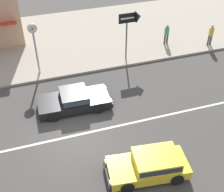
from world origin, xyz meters
TOP-DOWN VIEW (x-y plane):
  - ground_plane at (0.00, 0.00)m, footprint 160.00×160.00m
  - lane_centre_stripe at (0.00, 0.00)m, footprint 50.40×0.14m
  - kerb_strip at (0.00, 10.37)m, footprint 68.00×10.00m
  - sedan_black_0 at (0.48, 2.25)m, footprint 4.17×2.02m
  - hatchback_yellow_2 at (2.76, -3.36)m, footprint 3.88×2.10m
  - street_clock at (-1.00, 6.25)m, footprint 0.57×0.22m
  - arrow_signboard at (5.55, 6.17)m, footprint 1.52×0.73m
  - pedestrian_near_clock at (11.55, 6.09)m, footprint 0.34×0.34m
  - pedestrian_mid_kerb at (8.56, 7.27)m, footprint 0.34×0.34m

SIDE VIEW (x-z plane):
  - ground_plane at x=0.00m, z-range 0.00..0.00m
  - lane_centre_stripe at x=0.00m, z-range 0.00..0.01m
  - kerb_strip at x=0.00m, z-range 0.00..0.15m
  - sedan_black_0 at x=0.48m, z-range 0.00..1.07m
  - hatchback_yellow_2 at x=2.76m, z-range 0.04..1.14m
  - pedestrian_mid_kerb at x=8.56m, z-range 0.27..1.82m
  - pedestrian_near_clock at x=11.55m, z-range 0.28..1.91m
  - street_clock at x=-1.00m, z-range 0.92..4.36m
  - arrow_signboard at x=5.55m, z-range 1.30..4.68m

